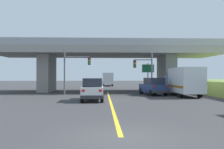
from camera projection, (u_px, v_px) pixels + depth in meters
ground at (107, 91)px, 33.92m from camera, size 160.00×160.00×0.00m
overpass_bridge at (107, 57)px, 33.96m from camera, size 31.47×9.03×7.04m
lane_divider_stripe at (111, 102)px, 19.90m from camera, size 0.20×22.96×0.01m
suv_lead at (93, 89)px, 21.21m from camera, size 1.90×4.69×2.02m
suv_crossing at (153, 86)px, 27.41m from camera, size 2.75×4.58×2.02m
box_truck at (183, 81)px, 26.04m from camera, size 2.33×7.46×3.10m
traffic_signal_nearside at (145, 69)px, 28.19m from camera, size 2.32×0.36×5.02m
traffic_signal_farside at (74, 67)px, 28.17m from camera, size 3.20×0.36×5.34m
highway_sign at (148, 71)px, 32.60m from camera, size 1.69×0.17×4.01m
semi_truck_distant at (108, 79)px, 53.53m from camera, size 2.33×7.17×2.94m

